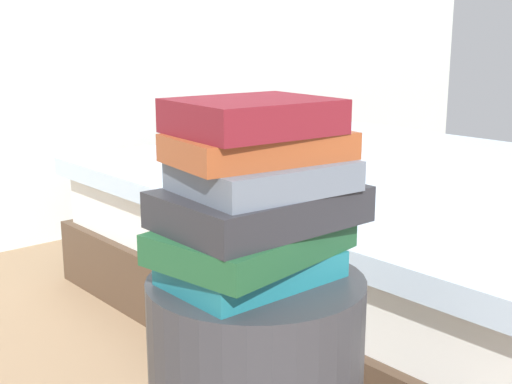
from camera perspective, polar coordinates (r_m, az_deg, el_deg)
The scene contains 7 objects.
bed at distance 2.25m, azimuth 12.89°, elevation -3.87°, with size 1.53×2.00×0.62m.
book_teal at distance 1.03m, azimuth -0.42°, elevation -6.42°, with size 0.25×0.17×0.04m, color #1E727F.
book_forest at distance 1.02m, azimuth -0.44°, elevation -4.12°, with size 0.28×0.19×0.05m, color #1E512D.
book_charcoal at distance 1.02m, azimuth 0.19°, elevation -1.22°, with size 0.29×0.20×0.05m, color #28282D.
book_slate at distance 1.00m, azimuth 0.63°, elevation 1.42°, with size 0.24×0.19×0.04m, color slate.
book_rust at distance 0.99m, azimuth 0.27°, elevation 3.86°, with size 0.26×0.16×0.04m, color #994723.
book_maroon at distance 0.99m, azimuth -0.19°, elevation 6.47°, with size 0.22×0.18×0.05m, color maroon.
Camera 1 is at (-0.64, -0.74, 0.89)m, focal length 47.13 mm.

